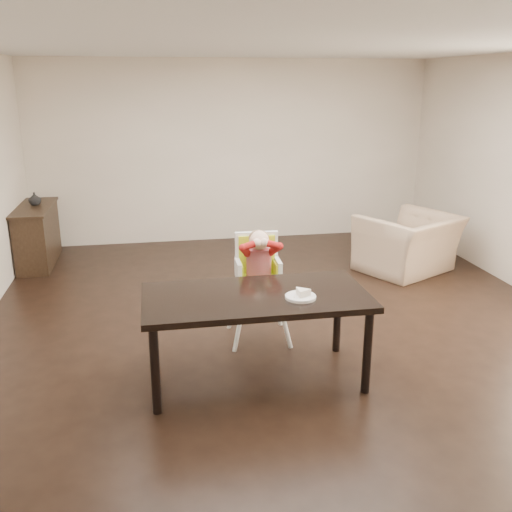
{
  "coord_description": "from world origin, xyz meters",
  "views": [
    {
      "loc": [
        -1.24,
        -5.1,
        2.39
      ],
      "look_at": [
        -0.38,
        -0.46,
        0.93
      ],
      "focal_mm": 40.0,
      "sensor_mm": 36.0,
      "label": 1
    }
  ],
  "objects_px": {
    "sideboard": "(37,235)",
    "high_chair": "(258,262)",
    "armchair": "(409,234)",
    "dining_table": "(256,304)"
  },
  "relations": [
    {
      "from": "high_chair",
      "to": "armchair",
      "type": "bearing_deg",
      "value": 37.66
    },
    {
      "from": "armchair",
      "to": "sideboard",
      "type": "xyz_separation_m",
      "value": [
        -4.76,
        1.21,
        -0.1
      ]
    },
    {
      "from": "sideboard",
      "to": "high_chair",
      "type": "bearing_deg",
      "value": -48.59
    },
    {
      "from": "dining_table",
      "to": "high_chair",
      "type": "xyz_separation_m",
      "value": [
        0.17,
        0.8,
        0.09
      ]
    },
    {
      "from": "high_chair",
      "to": "sideboard",
      "type": "relative_size",
      "value": 0.85
    },
    {
      "from": "armchair",
      "to": "sideboard",
      "type": "distance_m",
      "value": 4.91
    },
    {
      "from": "dining_table",
      "to": "high_chair",
      "type": "height_order",
      "value": "high_chair"
    },
    {
      "from": "armchair",
      "to": "dining_table",
      "type": "bearing_deg",
      "value": 16.89
    },
    {
      "from": "dining_table",
      "to": "sideboard",
      "type": "bearing_deg",
      "value": 122.61
    },
    {
      "from": "armchair",
      "to": "sideboard",
      "type": "height_order",
      "value": "armchair"
    }
  ]
}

